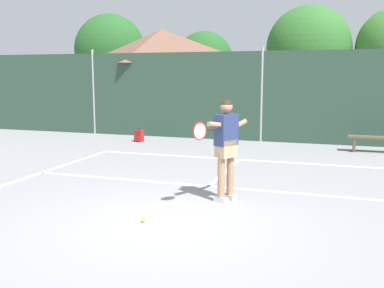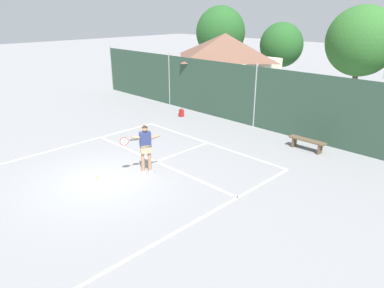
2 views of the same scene
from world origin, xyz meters
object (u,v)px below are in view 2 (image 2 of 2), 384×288
Objects in this scene: tennis_player at (145,145)px; courtside_bench at (307,142)px; tennis_ball at (96,177)px; backpack_red at (181,113)px.

tennis_player reaches higher than courtside_bench.
backpack_red is at bearing 115.38° from tennis_ball.
tennis_player reaches higher than tennis_ball.
courtside_bench is (3.02, 6.32, -0.75)m from tennis_player.
tennis_player is 1.16× the size of courtside_bench.
backpack_red is (-3.61, 7.61, 0.16)m from tennis_ball.
backpack_red is at bearing 126.82° from tennis_player.
courtside_bench is (3.96, 7.85, 0.33)m from tennis_ball.
tennis_player is 2.10m from tennis_ball.
courtside_bench reaches higher than tennis_ball.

